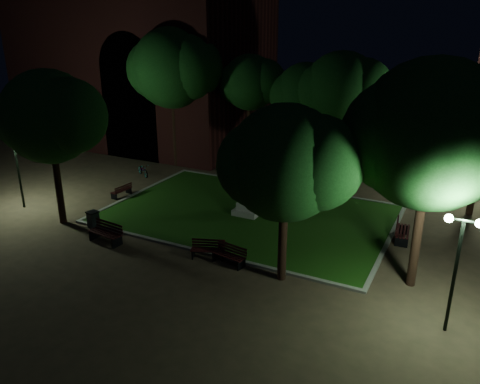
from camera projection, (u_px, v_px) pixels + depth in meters
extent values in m
plane|color=#463526|center=(231.00, 228.00, 24.31)|extent=(80.00, 80.00, 0.00)
cube|color=#19420E|center=(248.00, 214.00, 25.97)|extent=(15.00, 10.00, 0.08)
cube|color=slate|center=(200.00, 251.00, 21.70)|extent=(15.40, 0.20, 0.12)
cube|color=slate|center=(283.00, 187.00, 30.23)|extent=(15.40, 0.20, 0.12)
cube|color=slate|center=(139.00, 192.00, 29.21)|extent=(0.20, 10.00, 0.12)
cube|color=slate|center=(388.00, 241.00, 22.72)|extent=(0.20, 10.00, 0.12)
cube|color=gray|center=(248.00, 211.00, 25.91)|extent=(1.40, 1.40, 0.30)
cube|color=gray|center=(248.00, 205.00, 25.79)|extent=(1.00, 1.00, 0.40)
cylinder|color=gray|center=(248.00, 184.00, 25.38)|extent=(0.44, 0.44, 2.00)
sphere|color=gray|center=(248.00, 162.00, 24.95)|extent=(0.50, 0.50, 0.50)
cube|color=#411616|center=(143.00, 54.00, 40.30)|extent=(20.00, 12.00, 15.00)
cube|color=black|center=(142.00, 111.00, 36.62)|extent=(5.00, 3.00, 7.00)
cylinder|color=black|center=(138.00, 65.00, 35.42)|extent=(5.00, 3.00, 5.00)
plane|color=red|center=(151.00, 109.00, 37.63)|extent=(6.30, 0.00, 6.30)
cylinder|color=black|center=(58.00, 185.00, 24.26)|extent=(0.36, 0.36, 4.28)
sphere|color=#194D1A|center=(49.00, 117.00, 23.04)|extent=(4.68, 4.68, 4.68)
sphere|color=#194D1A|center=(69.00, 116.00, 22.68)|extent=(3.75, 3.75, 3.75)
sphere|color=#194D1A|center=(31.00, 118.00, 23.23)|extent=(3.51, 3.51, 3.51)
cylinder|color=black|center=(250.00, 133.00, 34.32)|extent=(0.36, 0.36, 4.87)
sphere|color=#194D1A|center=(250.00, 82.00, 33.09)|extent=(3.95, 3.95, 3.95)
sphere|color=#194D1A|center=(264.00, 81.00, 32.80)|extent=(3.16, 3.16, 3.16)
sphere|color=#194D1A|center=(238.00, 84.00, 33.21)|extent=(2.96, 2.96, 2.96)
cylinder|color=black|center=(337.00, 146.00, 31.37)|extent=(0.36, 0.36, 4.46)
sphere|color=#194D1A|center=(341.00, 90.00, 30.10)|extent=(4.99, 4.99, 4.99)
sphere|color=#194D1A|center=(361.00, 89.00, 29.70)|extent=(3.99, 3.99, 3.99)
sphere|color=#194D1A|center=(325.00, 91.00, 30.31)|extent=(3.74, 3.74, 3.74)
cylinder|color=black|center=(475.00, 180.00, 25.36)|extent=(0.36, 0.36, 4.04)
sphere|color=#194D1A|center=(468.00, 123.00, 24.38)|extent=(3.01, 3.01, 3.01)
cylinder|color=black|center=(417.00, 234.00, 18.31)|extent=(0.36, 0.36, 4.53)
sphere|color=#194D1A|center=(431.00, 135.00, 16.95)|extent=(5.64, 5.64, 5.64)
sphere|color=#194D1A|center=(475.00, 135.00, 16.49)|extent=(4.51, 4.51, 4.51)
sphere|color=#194D1A|center=(398.00, 136.00, 17.22)|extent=(4.23, 4.23, 4.23)
cylinder|color=black|center=(283.00, 239.00, 18.90)|extent=(0.36, 0.36, 3.65)
sphere|color=#194D1A|center=(285.00, 163.00, 17.80)|extent=(4.57, 4.57, 4.57)
sphere|color=#194D1A|center=(316.00, 163.00, 17.45)|extent=(3.66, 3.66, 3.66)
sphere|color=#194D1A|center=(260.00, 164.00, 17.98)|extent=(3.43, 3.43, 3.43)
cylinder|color=black|center=(175.00, 130.00, 34.02)|extent=(0.36, 0.36, 5.38)
sphere|color=#194D1A|center=(172.00, 68.00, 32.53)|extent=(5.59, 5.59, 5.59)
sphere|color=#194D1A|center=(190.00, 67.00, 32.06)|extent=(4.48, 4.48, 4.48)
sphere|color=#194D1A|center=(156.00, 69.00, 32.79)|extent=(4.20, 4.20, 4.20)
cylinder|color=black|center=(303.00, 142.00, 32.93)|extent=(0.36, 0.36, 4.20)
sphere|color=#194D1A|center=(306.00, 94.00, 31.77)|extent=(4.26, 4.26, 4.26)
sphere|color=#194D1A|center=(322.00, 93.00, 31.45)|extent=(3.40, 3.40, 3.40)
sphere|color=#194D1A|center=(292.00, 95.00, 31.92)|extent=(3.19, 3.19, 3.19)
cylinder|color=black|center=(19.00, 175.00, 26.40)|extent=(0.12, 0.12, 3.86)
cylinder|color=black|center=(13.00, 142.00, 25.75)|extent=(0.90, 0.08, 0.08)
sphere|color=#D8FFD8|center=(8.00, 141.00, 25.94)|extent=(0.28, 0.28, 0.28)
sphere|color=#D8FFD8|center=(19.00, 143.00, 25.55)|extent=(0.28, 0.28, 0.28)
cylinder|color=black|center=(454.00, 278.00, 15.55)|extent=(0.12, 0.12, 4.14)
cylinder|color=black|center=(464.00, 221.00, 14.84)|extent=(0.90, 0.08, 0.08)
sphere|color=#D8FFD8|center=(449.00, 218.00, 15.03)|extent=(0.28, 0.28, 0.28)
sphere|color=#D8FFD8|center=(480.00, 223.00, 14.65)|extent=(0.28, 0.28, 0.28)
cylinder|color=black|center=(160.00, 130.00, 36.90)|extent=(0.12, 0.12, 4.09)
cylinder|color=black|center=(158.00, 104.00, 36.20)|extent=(0.90, 0.08, 0.08)
sphere|color=#D8FFD8|center=(154.00, 104.00, 36.39)|extent=(0.28, 0.28, 0.28)
sphere|color=#D8FFD8|center=(163.00, 105.00, 36.01)|extent=(0.28, 0.28, 0.28)
cylinder|color=black|center=(480.00, 165.00, 27.48)|extent=(0.12, 0.12, 4.33)
sphere|color=#D8FFD8|center=(478.00, 128.00, 26.94)|extent=(0.28, 0.28, 0.28)
cube|color=black|center=(193.00, 253.00, 21.20)|extent=(0.24, 0.51, 0.42)
cube|color=black|center=(222.00, 255.00, 21.07)|extent=(0.24, 0.51, 0.42)
cube|color=black|center=(207.00, 252.00, 20.87)|extent=(1.45, 0.63, 0.04)
cube|color=black|center=(207.00, 250.00, 20.99)|extent=(1.45, 0.63, 0.04)
cube|color=black|center=(208.00, 249.00, 21.12)|extent=(1.45, 0.63, 0.04)
cube|color=black|center=(208.00, 248.00, 21.24)|extent=(1.45, 0.63, 0.04)
cube|color=black|center=(209.00, 245.00, 21.26)|extent=(1.44, 0.60, 0.09)
cube|color=black|center=(208.00, 243.00, 21.22)|extent=(1.44, 0.60, 0.09)
cube|color=black|center=(208.00, 240.00, 21.17)|extent=(1.44, 0.60, 0.09)
cube|color=black|center=(217.00, 255.00, 20.99)|extent=(0.15, 0.55, 0.43)
cube|color=black|center=(241.00, 264.00, 20.22)|extent=(0.15, 0.55, 0.43)
cube|color=black|center=(226.00, 257.00, 20.36)|extent=(1.57, 0.35, 0.04)
cube|color=black|center=(228.00, 256.00, 20.47)|extent=(1.57, 0.35, 0.04)
cube|color=black|center=(229.00, 255.00, 20.57)|extent=(1.57, 0.35, 0.04)
cube|color=black|center=(231.00, 253.00, 20.68)|extent=(1.57, 0.35, 0.04)
cube|color=black|center=(232.00, 251.00, 20.69)|extent=(1.57, 0.32, 0.10)
cube|color=black|center=(232.00, 248.00, 20.64)|extent=(1.57, 0.32, 0.10)
cube|color=black|center=(232.00, 245.00, 20.59)|extent=(1.57, 0.32, 0.10)
cube|color=black|center=(94.00, 234.00, 23.03)|extent=(0.13, 0.63, 0.50)
cube|color=black|center=(117.00, 242.00, 22.21)|extent=(0.13, 0.63, 0.50)
cube|color=black|center=(101.00, 235.00, 22.33)|extent=(1.82, 0.29, 0.05)
cube|color=black|center=(104.00, 234.00, 22.46)|extent=(1.82, 0.29, 0.05)
cube|color=black|center=(106.00, 232.00, 22.58)|extent=(1.82, 0.29, 0.05)
cube|color=black|center=(109.00, 231.00, 22.71)|extent=(1.82, 0.29, 0.05)
cube|color=black|center=(109.00, 229.00, 22.72)|extent=(1.81, 0.26, 0.11)
cube|color=black|center=(109.00, 226.00, 22.67)|extent=(1.81, 0.26, 0.11)
cube|color=black|center=(109.00, 223.00, 22.62)|extent=(1.81, 0.26, 0.11)
cube|color=black|center=(129.00, 191.00, 29.13)|extent=(0.48, 0.10, 0.38)
cube|color=black|center=(114.00, 196.00, 28.16)|extent=(0.48, 0.10, 0.38)
cube|color=black|center=(119.00, 190.00, 28.67)|extent=(0.21, 1.40, 0.03)
cube|color=black|center=(120.00, 190.00, 28.61)|extent=(0.21, 1.40, 0.03)
cube|color=black|center=(122.00, 191.00, 28.55)|extent=(0.21, 1.40, 0.03)
cube|color=black|center=(123.00, 191.00, 28.49)|extent=(0.21, 1.40, 0.03)
cube|color=black|center=(124.00, 190.00, 28.43)|extent=(0.18, 1.40, 0.08)
cube|color=black|center=(124.00, 188.00, 28.39)|extent=(0.18, 1.40, 0.08)
cube|color=black|center=(123.00, 186.00, 28.35)|extent=(0.18, 1.40, 0.08)
cube|color=black|center=(401.00, 242.00, 22.19)|extent=(0.61, 0.13, 0.49)
cube|color=black|center=(403.00, 229.00, 23.55)|extent=(0.61, 0.13, 0.49)
cube|color=black|center=(408.00, 232.00, 22.70)|extent=(0.28, 1.77, 0.04)
cube|color=black|center=(405.00, 231.00, 22.75)|extent=(0.28, 1.77, 0.04)
cube|color=black|center=(401.00, 231.00, 22.80)|extent=(0.28, 1.77, 0.04)
cube|color=black|center=(398.00, 230.00, 22.85)|extent=(0.28, 1.77, 0.04)
cube|color=black|center=(397.00, 228.00, 22.84)|extent=(0.24, 1.77, 0.11)
cube|color=black|center=(397.00, 225.00, 22.79)|extent=(0.24, 1.77, 0.11)
cube|color=black|center=(398.00, 222.00, 22.73)|extent=(0.24, 1.77, 0.11)
cube|color=black|center=(320.00, 185.00, 30.15)|extent=(0.15, 0.54, 0.43)
cube|color=black|center=(302.00, 180.00, 30.93)|extent=(0.15, 0.54, 0.43)
cube|color=black|center=(313.00, 178.00, 30.63)|extent=(1.57, 0.36, 0.04)
cube|color=black|center=(312.00, 179.00, 30.52)|extent=(1.57, 0.36, 0.04)
cube|color=black|center=(311.00, 179.00, 30.42)|extent=(1.57, 0.36, 0.04)
cube|color=black|center=(310.00, 180.00, 30.32)|extent=(1.57, 0.36, 0.04)
cube|color=black|center=(309.00, 179.00, 30.24)|extent=(1.56, 0.33, 0.09)
cube|color=black|center=(309.00, 177.00, 30.19)|extent=(1.56, 0.33, 0.09)
cube|color=black|center=(309.00, 175.00, 30.14)|extent=(1.56, 0.33, 0.09)
cube|color=black|center=(93.00, 220.00, 24.21)|extent=(0.56, 0.56, 0.84)
cube|color=black|center=(92.00, 212.00, 24.06)|extent=(0.62, 0.62, 0.06)
imported|color=black|center=(143.00, 170.00, 32.43)|extent=(1.70, 1.32, 0.86)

